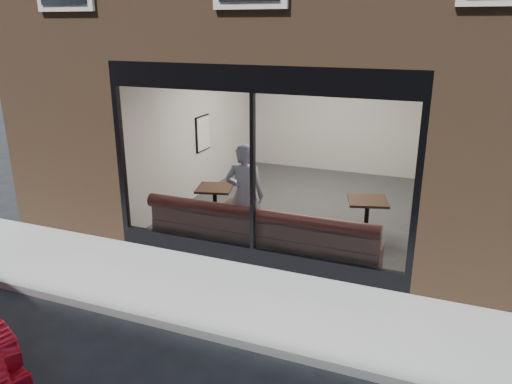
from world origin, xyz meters
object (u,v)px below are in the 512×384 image
at_px(person, 245,196).
at_px(cafe_table_right, 368,201).
at_px(banquette, 262,242).
at_px(cafe_chair_left, 235,203).
at_px(cafe_table_left, 215,188).

relative_size(person, cafe_table_right, 2.71).
relative_size(banquette, person, 2.14).
bearing_deg(person, cafe_table_right, -161.02).
xyz_separation_m(cafe_table_right, cafe_chair_left, (-2.75, 0.28, -0.50)).
bearing_deg(banquette, cafe_chair_left, 127.04).
xyz_separation_m(person, cafe_chair_left, (-0.80, 1.36, -0.69)).
bearing_deg(banquette, person, 148.83).
distance_m(cafe_table_left, cafe_chair_left, 0.83).
relative_size(cafe_table_left, cafe_table_right, 0.96).
xyz_separation_m(banquette, cafe_table_right, (1.53, 1.34, 0.52)).
height_order(banquette, cafe_table_left, cafe_table_left).
distance_m(banquette, cafe_chair_left, 2.02).
xyz_separation_m(person, cafe_table_right, (1.95, 1.08, -0.19)).
height_order(person, cafe_table_right, person).
xyz_separation_m(banquette, cafe_chair_left, (-1.22, 1.62, 0.01)).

